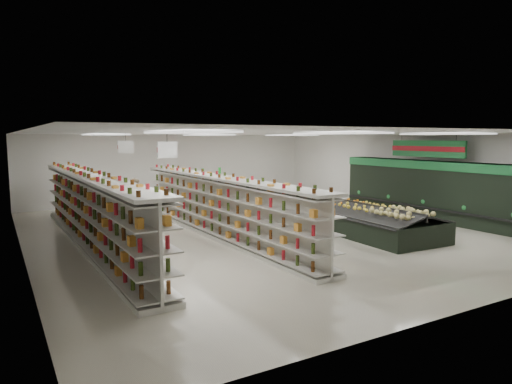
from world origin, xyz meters
TOP-DOWN VIEW (x-y plane):
  - floor at (0.00, 0.00)m, footprint 16.00×16.00m
  - ceiling at (0.00, 0.00)m, footprint 14.00×16.00m
  - wall_back at (0.00, 8.00)m, footprint 14.00×0.02m
  - wall_front at (0.00, -8.00)m, footprint 14.00×0.02m
  - wall_left at (-7.00, 0.00)m, footprint 0.02×16.00m
  - wall_right at (7.00, 0.00)m, footprint 0.02×16.00m
  - produce_wall_case at (6.53, -1.50)m, footprint 0.93×8.00m
  - aisle_sign_near at (-3.80, -2.00)m, footprint 0.52×0.06m
  - aisle_sign_far at (-3.80, 2.00)m, footprint 0.52×0.06m
  - hortifruti_banner at (6.25, -1.50)m, footprint 0.12×3.20m
  - gondola_left at (-5.20, 0.42)m, footprint 1.03×11.67m
  - gondola_center at (-1.55, -0.14)m, footprint 0.98×10.84m
  - produce_island at (2.74, -1.41)m, footprint 2.59×6.56m
  - soda_endcap at (0.29, 4.87)m, footprint 1.46×1.18m
  - shopper_main at (-0.03, -0.76)m, footprint 0.66×0.50m
  - shopper_background at (-3.22, 3.19)m, footprint 0.54×0.82m

SIDE VIEW (x-z plane):
  - floor at x=0.00m, z-range 0.00..0.00m
  - produce_island at x=2.74m, z-range -0.04..0.92m
  - soda_endcap at x=0.29m, z-range -0.02..1.61m
  - shopper_background at x=-3.22m, z-range 0.00..1.63m
  - shopper_main at x=-0.03m, z-range 0.00..1.63m
  - gondola_center at x=-1.55m, z-range -0.08..1.80m
  - gondola_left at x=-5.20m, z-range -0.08..1.94m
  - produce_wall_case at x=6.53m, z-range 0.14..2.34m
  - wall_back at x=0.00m, z-range 0.00..3.20m
  - wall_front at x=0.00m, z-range 0.00..3.20m
  - wall_left at x=-7.00m, z-range 0.00..3.20m
  - wall_right at x=7.00m, z-range 0.00..3.20m
  - hortifruti_banner at x=6.25m, z-range 2.18..3.13m
  - aisle_sign_near at x=-3.80m, z-range 2.38..3.13m
  - aisle_sign_far at x=-3.80m, z-range 2.38..3.13m
  - ceiling at x=0.00m, z-range 3.19..3.21m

